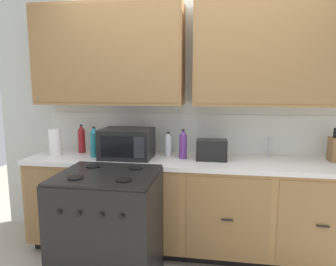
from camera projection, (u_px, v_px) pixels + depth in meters
wall_unit at (189, 79)px, 2.92m from camera, size 4.22×0.40×2.52m
counter_run at (186, 204)px, 2.90m from camera, size 3.05×0.64×0.92m
stove_range at (109, 231)px, 2.37m from camera, size 0.76×0.68×0.95m
microwave at (127, 143)px, 2.88m from camera, size 0.48×0.37×0.28m
toaster at (212, 150)px, 2.80m from camera, size 0.28×0.18×0.19m
knife_block at (336, 149)px, 2.74m from camera, size 0.11×0.14×0.31m
sink_faucet at (269, 147)px, 2.91m from camera, size 0.02×0.02×0.20m
paper_towel_roll at (55, 142)px, 2.98m from camera, size 0.12×0.12×0.26m
bottle_violet at (183, 144)px, 2.85m from camera, size 0.07×0.07×0.28m
bottle_clear at (168, 144)px, 2.97m from camera, size 0.07×0.07×0.23m
bottle_teal at (94, 142)px, 2.92m from camera, size 0.08×0.08×0.30m
bottle_red at (82, 139)px, 3.11m from camera, size 0.07×0.07×0.29m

